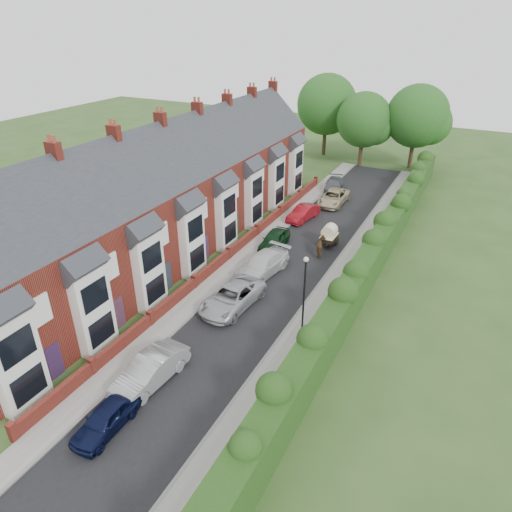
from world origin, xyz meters
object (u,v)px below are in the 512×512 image
Objects in this scene: car_navy at (106,419)px; car_silver_a at (150,371)px; car_silver_b at (232,297)px; car_grey at (334,185)px; car_green at (274,239)px; horse_cart at (329,234)px; lamppost at (305,284)px; horse at (321,247)px; car_red at (303,213)px; car_beige at (334,198)px; car_white at (262,265)px.

car_silver_a reaches higher than car_navy.
car_silver_b is 25.24m from car_grey.
horse_cart is at bearing 26.49° from car_green.
lamppost is 1.07× the size of car_silver_a.
horse is (2.80, 9.81, -0.01)m from car_silver_b.
car_silver_b is at bearing -99.63° from car_grey.
car_red is 1.53× the size of horse_cart.
car_silver_b reaches higher than car_red.
horse_cart reaches higher than car_red.
car_beige is 2.84× the size of horse.
car_green is 4.07m from horse.
car_navy is 32.97m from car_beige.
car_silver_b is at bearing -85.69° from car_green.
car_silver_b is 3.06× the size of horse.
car_green is (-6.40, 9.61, -2.58)m from lamppost.
car_silver_a reaches higher than car_white.
car_grey is 15.93m from horse.
car_white is at bearing -113.59° from horse_cart.
lamppost is 7.78m from car_white.
car_navy is 3.44m from car_silver_a.
horse_cart is at bearing -85.74° from car_grey.
car_green is at bearing 123.68° from lamppost.
horse_cart reaches higher than car_navy.
horse is at bearing 80.98° from car_navy.
lamppost is 5.75m from car_silver_b.
car_white is (0.16, 13.14, -0.00)m from car_silver_a.
car_beige is at bearing 106.12° from horse_cart.
lamppost is at bearing -34.82° from car_white.
car_grey is at bearing 86.77° from car_green.
lamppost is at bearing -88.31° from car_grey.
car_grey is at bearing 90.60° from car_navy.
lamppost is 0.95× the size of car_white.
lamppost is at bearing 60.40° from car_silver_a.
car_red is 0.93× the size of car_grey.
car_green reaches higher than car_beige.
car_silver_b reaches higher than horse.
car_red is (0.00, 6.59, -0.03)m from car_green.
lamppost reaches higher than car_navy.
horse is (4.05, -15.41, 0.10)m from car_grey.
horse_cart is (2.80, 11.73, 0.37)m from car_silver_b.
car_silver_a is at bearing 90.75° from car_navy.
car_navy is 0.91× the size of car_green.
car_silver_a is at bearing -100.92° from car_grey.
car_green is 0.83× the size of car_beige.
car_beige is (0.23, 16.39, -0.09)m from car_white.
horse_cart is at bearing 81.63° from car_navy.
car_silver_b is 9.50m from car_green.
car_grey reaches higher than car_navy.
car_silver_a reaches higher than car_beige.
car_red is at bearing 99.17° from car_silver_b.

